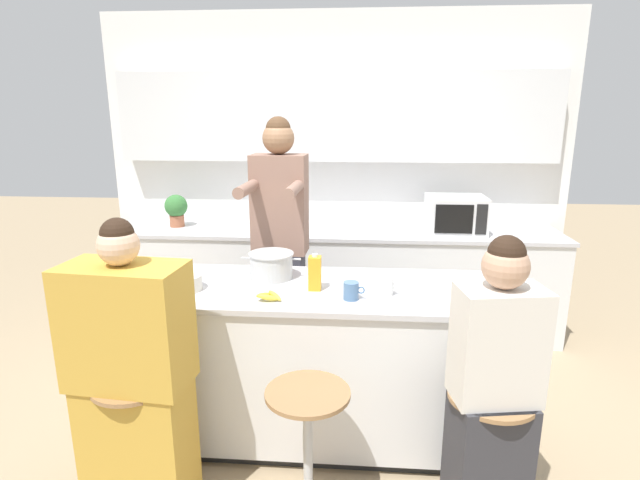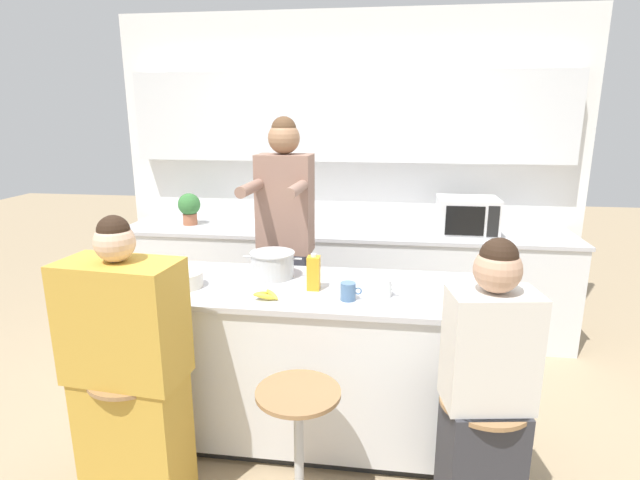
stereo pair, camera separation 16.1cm
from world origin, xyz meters
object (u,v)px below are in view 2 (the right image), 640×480
bar_stool_center (299,448)px  coffee_cup_far (348,291)px  bar_stool_rightmost (480,459)px  cooking_pot (273,264)px  fruit_bowl (183,280)px  banana_bunch (266,295)px  kitchen_island (318,362)px  person_seated_near (485,408)px  potted_plant (189,207)px  bar_stool_leftmost (136,429)px  microwave (467,216)px  person_cooking (286,253)px  juice_carton (314,273)px  person_wrapped_blanket (129,375)px  coffee_cup_near (384,288)px

bar_stool_center → coffee_cup_far: (0.18, 0.46, 0.60)m
bar_stool_rightmost → cooking_pot: (-1.10, 0.74, 0.63)m
fruit_bowl → banana_bunch: fruit_bowl is taller
fruit_bowl → coffee_cup_far: 0.93m
kitchen_island → person_seated_near: bearing=-37.8°
person_seated_near → potted_plant: size_ratio=5.02×
kitchen_island → bar_stool_center: kitchen_island is taller
kitchen_island → cooking_pot: bearing=154.8°
cooking_pot → bar_stool_leftmost: bearing=-124.9°
kitchen_island → banana_bunch: size_ratio=13.48×
bar_stool_center → microwave: bearing=64.6°
person_cooking → person_seated_near: bearing=-45.4°
coffee_cup_far → juice_carton: (-0.20, 0.13, 0.05)m
bar_stool_rightmost → fruit_bowl: 1.74m
microwave → potted_plant: 2.36m
person_wrapped_blanket → person_seated_near: bearing=5.1°
person_wrapped_blanket → cooking_pot: person_wrapped_blanket is taller
banana_bunch → potted_plant: (-1.12, 1.74, 0.11)m
kitchen_island → banana_bunch: bearing=-137.5°
kitchen_island → potted_plant: (-1.36, 1.52, 0.59)m
person_cooking → coffee_cup_near: 0.98m
bar_stool_leftmost → person_seated_near: 1.64m
fruit_bowl → coffee_cup_near: (1.10, 0.00, 0.01)m
bar_stool_leftmost → cooking_pot: cooking_pot is taller
person_cooking → cooking_pot: bearing=-85.0°
bar_stool_leftmost → bar_stool_center: (0.81, -0.03, 0.00)m
bar_stool_rightmost → kitchen_island: bearing=143.2°
bar_stool_leftmost → microwave: (1.82, 2.09, 0.68)m
coffee_cup_near → juice_carton: size_ratio=0.55×
fruit_bowl → kitchen_island: bearing=7.6°
bar_stool_center → microwave: microwave is taller
person_wrapped_blanket → coffee_cup_far: person_wrapped_blanket is taller
bar_stool_center → fruit_bowl: (-0.74, 0.54, 0.60)m
person_cooking → juice_carton: bearing=-63.5°
person_seated_near → coffee_cup_near: (-0.44, 0.53, 0.33)m
kitchen_island → potted_plant: potted_plant is taller
person_wrapped_blanket → fruit_bowl: (0.07, 0.53, 0.30)m
bar_stool_leftmost → fruit_bowl: 0.79m
bar_stool_leftmost → person_seated_near: person_seated_near is taller
coffee_cup_far → coffee_cup_near: bearing=22.2°
kitchen_island → fruit_bowl: size_ratio=9.42×
person_cooking → juice_carton: (0.29, -0.65, 0.09)m
bar_stool_leftmost → person_wrapped_blanket: 0.30m
banana_bunch → microwave: bearing=53.7°
person_wrapped_blanket → juice_carton: size_ratio=7.10×
coffee_cup_far → juice_carton: size_ratio=0.55×
banana_bunch → microwave: size_ratio=0.32×
bar_stool_center → person_seated_near: (0.81, 0.01, 0.27)m
person_wrapped_blanket → fruit_bowl: size_ratio=6.68×
fruit_bowl → microwave: bearing=42.0°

